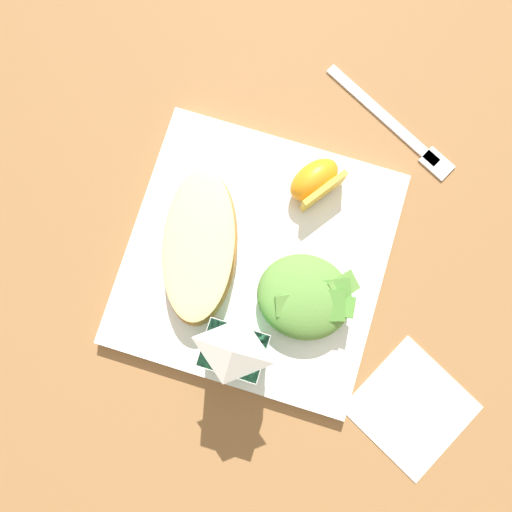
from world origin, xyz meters
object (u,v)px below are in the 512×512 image
(paper_napkin, at_px, (412,408))
(milk_carton, at_px, (235,349))
(cheesy_pizza_bread, at_px, (200,246))
(metal_fork, at_px, (399,129))
(white_plate, at_px, (256,258))
(orange_wedge_front, at_px, (315,181))
(green_salad_pile, at_px, (305,297))

(paper_napkin, bearing_deg, milk_carton, -2.30)
(cheesy_pizza_bread, bearing_deg, metal_fork, -130.65)
(white_plate, relative_size, metal_fork, 1.60)
(cheesy_pizza_bread, relative_size, metal_fork, 1.05)
(white_plate, distance_m, orange_wedge_front, 0.11)
(white_plate, height_order, milk_carton, milk_carton)
(milk_carton, bearing_deg, orange_wedge_front, -98.50)
(green_salad_pile, xyz_separation_m, metal_fork, (-0.05, -0.22, -0.03))
(paper_napkin, bearing_deg, metal_fork, -72.70)
(white_plate, bearing_deg, cheesy_pizza_bread, 7.98)
(white_plate, height_order, paper_napkin, white_plate)
(white_plate, bearing_deg, metal_fork, -120.48)
(milk_carton, height_order, paper_napkin, milk_carton)
(green_salad_pile, xyz_separation_m, paper_napkin, (-0.15, 0.08, -0.03))
(green_salad_pile, bearing_deg, cheesy_pizza_bread, -9.05)
(paper_napkin, xyz_separation_m, metal_fork, (0.09, -0.30, 0.00))
(orange_wedge_front, relative_size, metal_fork, 0.40)
(orange_wedge_front, height_order, metal_fork, orange_wedge_front)
(metal_fork, bearing_deg, orange_wedge_front, 52.23)
(white_plate, distance_m, cheesy_pizza_bread, 0.07)
(cheesy_pizza_bread, height_order, milk_carton, milk_carton)
(orange_wedge_front, bearing_deg, cheesy_pizza_bread, 46.81)
(white_plate, xyz_separation_m, paper_napkin, (-0.21, 0.11, -0.01))
(milk_carton, bearing_deg, paper_napkin, 177.70)
(paper_napkin, distance_m, metal_fork, 0.32)
(paper_napkin, bearing_deg, orange_wedge_front, -49.73)
(white_plate, distance_m, milk_carton, 0.12)
(metal_fork, bearing_deg, green_salad_pile, 76.59)
(green_salad_pile, height_order, orange_wedge_front, green_salad_pile)
(white_plate, relative_size, green_salad_pile, 2.70)
(milk_carton, relative_size, paper_napkin, 1.00)
(milk_carton, bearing_deg, white_plate, -84.89)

